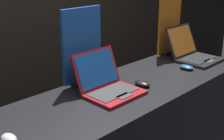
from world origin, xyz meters
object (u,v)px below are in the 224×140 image
mouse_middle (142,84)px  promo_stand_middle (82,48)px  laptop_back (193,52)px  mouse_front (9,139)px  laptop_middle (108,84)px  mouse_back (187,67)px  promo_stand_back (169,25)px

mouse_middle → promo_stand_middle: bearing=126.9°
promo_stand_middle → laptop_back: size_ratio=1.32×
mouse_front → laptop_middle: (0.68, 0.08, 0.04)m
promo_stand_middle → mouse_back: bearing=-25.2°
promo_stand_middle → promo_stand_back: bearing=0.1°
mouse_front → mouse_middle: bearing=-0.2°
mouse_middle → laptop_back: 0.72m
mouse_back → promo_stand_back: bearing=54.4°
laptop_middle → promo_stand_back: 0.99m
promo_stand_middle → laptop_back: promo_stand_middle is taller
promo_stand_middle → mouse_back: 0.81m
laptop_back → mouse_back: size_ratio=3.37×
laptop_middle → promo_stand_back: promo_stand_back is taller
laptop_middle → promo_stand_middle: promo_stand_middle is taller
promo_stand_back → laptop_middle: bearing=-166.4°
laptop_middle → laptop_back: bearing=-0.6°
mouse_middle → laptop_back: (0.71, 0.07, 0.04)m
laptop_middle → laptop_back: 0.94m
laptop_back → mouse_middle: bearing=-174.4°
promo_stand_middle → promo_stand_back: 0.94m
laptop_middle → mouse_middle: size_ratio=2.96×
promo_stand_middle → laptop_middle: bearing=-90.0°
mouse_middle → mouse_back: mouse_middle is taller
laptop_middle → promo_stand_middle: bearing=90.0°
promo_stand_middle → promo_stand_back: (0.94, 0.00, 0.01)m
mouse_back → promo_stand_back: (0.24, 0.33, 0.23)m
mouse_front → laptop_back: laptop_back is taller
mouse_middle → mouse_back: bearing=-3.2°
mouse_front → laptop_middle: 0.69m
mouse_back → laptop_middle: bearing=171.5°
laptop_middle → mouse_front: bearing=-173.6°
laptop_middle → mouse_back: size_ratio=2.99×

